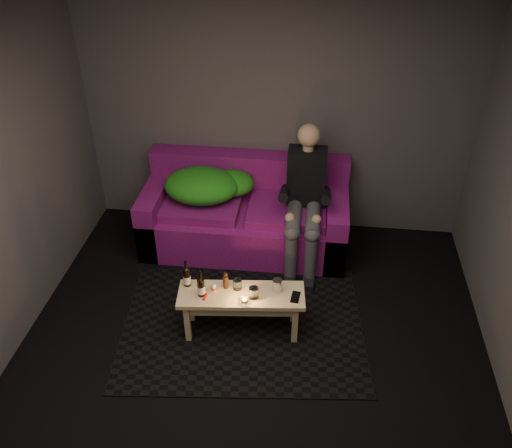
{
  "coord_description": "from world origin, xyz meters",
  "views": [
    {
      "loc": [
        0.42,
        -2.89,
        3.54
      ],
      "look_at": [
        -0.09,
        1.28,
        0.61
      ],
      "focal_mm": 38.0,
      "sensor_mm": 36.0,
      "label": 1
    }
  ],
  "objects_px": {
    "person": "(305,196)",
    "coffee_table": "(241,300)",
    "steel_cup": "(277,285)",
    "sofa": "(246,216)",
    "beer_bottle_b": "(201,286)",
    "beer_bottle_a": "(187,276)"
  },
  "relations": [
    {
      "from": "coffee_table",
      "to": "beer_bottle_a",
      "type": "distance_m",
      "value": 0.51
    },
    {
      "from": "sofa",
      "to": "steel_cup",
      "type": "bearing_deg",
      "value": -70.58
    },
    {
      "from": "beer_bottle_a",
      "to": "steel_cup",
      "type": "xyz_separation_m",
      "value": [
        0.77,
        0.02,
        -0.04
      ]
    },
    {
      "from": "person",
      "to": "beer_bottle_a",
      "type": "bearing_deg",
      "value": -130.39
    },
    {
      "from": "coffee_table",
      "to": "steel_cup",
      "type": "xyz_separation_m",
      "value": [
        0.3,
        0.08,
        0.14
      ]
    },
    {
      "from": "person",
      "to": "steel_cup",
      "type": "distance_m",
      "value": 1.12
    },
    {
      "from": "beer_bottle_b",
      "to": "coffee_table",
      "type": "bearing_deg",
      "value": 10.14
    },
    {
      "from": "sofa",
      "to": "person",
      "type": "relative_size",
      "value": 1.5
    },
    {
      "from": "sofa",
      "to": "steel_cup",
      "type": "distance_m",
      "value": 1.34
    },
    {
      "from": "coffee_table",
      "to": "steel_cup",
      "type": "bearing_deg",
      "value": 14.17
    },
    {
      "from": "person",
      "to": "beer_bottle_a",
      "type": "relative_size",
      "value": 5.37
    },
    {
      "from": "beer_bottle_a",
      "to": "sofa",
      "type": "bearing_deg",
      "value": 75.58
    },
    {
      "from": "person",
      "to": "beer_bottle_a",
      "type": "height_order",
      "value": "person"
    },
    {
      "from": "person",
      "to": "coffee_table",
      "type": "xyz_separation_m",
      "value": [
        -0.47,
        -1.16,
        -0.37
      ]
    },
    {
      "from": "sofa",
      "to": "coffee_table",
      "type": "distance_m",
      "value": 1.34
    },
    {
      "from": "sofa",
      "to": "beer_bottle_b",
      "type": "height_order",
      "value": "sofa"
    },
    {
      "from": "beer_bottle_a",
      "to": "steel_cup",
      "type": "relative_size",
      "value": 2.3
    },
    {
      "from": "beer_bottle_a",
      "to": "beer_bottle_b",
      "type": "bearing_deg",
      "value": -37.2
    },
    {
      "from": "sofa",
      "to": "beer_bottle_a",
      "type": "height_order",
      "value": "sofa"
    },
    {
      "from": "person",
      "to": "steel_cup",
      "type": "xyz_separation_m",
      "value": [
        -0.17,
        -1.09,
        -0.23
      ]
    },
    {
      "from": "sofa",
      "to": "coffee_table",
      "type": "relative_size",
      "value": 1.91
    },
    {
      "from": "person",
      "to": "coffee_table",
      "type": "height_order",
      "value": "person"
    }
  ]
}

